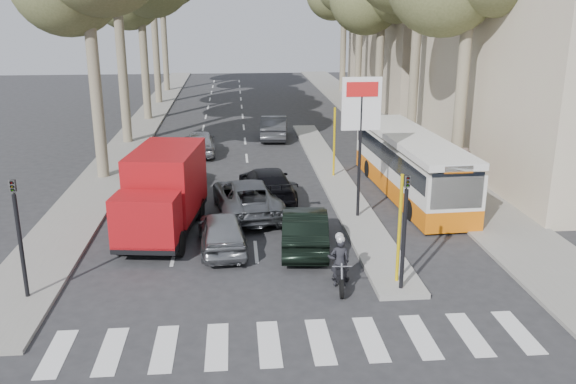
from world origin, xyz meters
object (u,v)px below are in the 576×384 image
red_truck (164,191)px  motorcycle (339,261)px  city_bus (410,163)px  silver_hatchback (222,231)px  dark_hatchback (305,229)px

red_truck → motorcycle: (5.69, -4.90, -0.87)m
red_truck → motorcycle: bearing=-32.9°
city_bus → silver_hatchback: bearing=-148.0°
city_bus → dark_hatchback: bearing=-135.3°
dark_hatchback → red_truck: 5.42m
silver_hatchback → motorcycle: motorcycle is taller
city_bus → motorcycle: size_ratio=5.31×
dark_hatchback → city_bus: 8.00m
city_bus → motorcycle: city_bus is taller
dark_hatchback → motorcycle: (0.70, -2.99, 0.04)m
silver_hatchback → red_truck: bearing=-44.3°
silver_hatchback → dark_hatchback: bearing=172.3°
silver_hatchback → red_truck: size_ratio=0.65×
dark_hatchback → motorcycle: size_ratio=2.22×
silver_hatchback → red_truck: 2.92m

